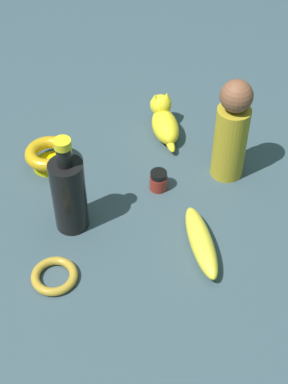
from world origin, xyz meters
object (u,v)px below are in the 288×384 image
Objects in this scene: bottle_tall at (69,193)px; cat_figurine at (164,121)px; person_figure_adult at (232,131)px; nail_polish_jar at (159,180)px; bowl at (49,155)px; bangle at (54,276)px; banana at (201,242)px.

cat_figurine is at bearing -134.89° from bottle_tall.
cat_figurine is at bearing -56.68° from person_figure_adult.
bowl is (0.22, -0.11, 0.01)m from nail_polish_jar.
bangle is 0.49× the size of banana.
bottle_tall is (0.19, 0.06, 0.06)m from nail_polish_jar.
person_figure_adult reaches higher than bottle_tall.
banana is at bearing 103.78° from nail_polish_jar.
bangle is at bearing 93.26° from banana.
nail_polish_jar is 0.19× the size of person_figure_adult.
banana is (-0.26, 0.29, -0.01)m from bowl.
person_figure_adult reaches higher than bangle.
bowl is 0.44× the size of person_figure_adult.
cat_figurine is at bearing -106.30° from nail_polish_jar.
bowl is at bearing 12.86° from cat_figurine.
bangle is 0.28m from banana.
person_figure_adult is at bearing -29.31° from banana.
nail_polish_jar reaches higher than banana.
person_figure_adult is at bearing -173.08° from nail_polish_jar.
bangle is at bearing 39.24° from nail_polish_jar.
nail_polish_jar is 0.18m from person_figure_adult.
bowl is at bearing -27.55° from nail_polish_jar.
nail_polish_jar is 0.52× the size of bangle.
person_figure_adult is 0.24m from banana.
nail_polish_jar is at bearing -140.76° from bangle.
bowl is (-0.02, -0.30, 0.02)m from bangle.
bottle_tall reaches higher than bowl.
person_figure_adult is at bearing -166.26° from bottle_tall.
bottle_tall is at bearing 45.11° from cat_figurine.
cat_figurine is (-0.27, -0.06, 0.00)m from bowl.
bowl is 0.19m from bottle_tall.
bowl is 0.39m from banana.
bangle is at bearing 69.72° from bottle_tall.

